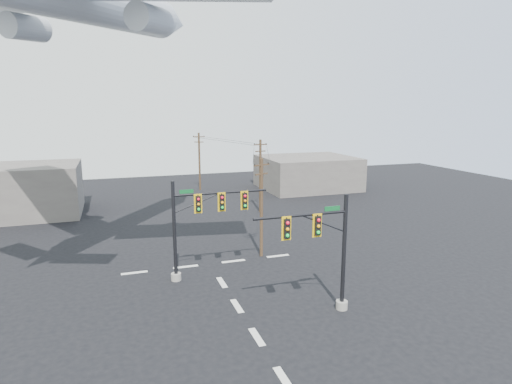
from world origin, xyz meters
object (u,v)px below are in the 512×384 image
object	(u,v)px
signal_mast_near	(326,252)
airliner	(86,1)
utility_pole_b	(260,175)
utility_pole_c	(199,160)
utility_pole_a	(261,206)
signal_mast_far	(199,223)

from	to	relation	value
signal_mast_near	airliner	xyz separation A→B (m)	(-13.06, 11.48, 15.92)
signal_mast_near	utility_pole_b	distance (m)	26.54
utility_pole_b	utility_pole_c	distance (m)	16.97
utility_pole_a	signal_mast_near	bearing A→B (deg)	-111.37
signal_mast_near	utility_pole_b	size ratio (longest dim) A/B	0.85
signal_mast_far	utility_pole_a	distance (m)	6.72
signal_mast_far	utility_pole_b	world-z (taller)	utility_pole_b
utility_pole_a	airliner	world-z (taller)	airliner
signal_mast_near	utility_pole_b	xyz separation A→B (m)	(4.82, 26.09, 0.66)
signal_mast_near	utility_pole_b	bearing A→B (deg)	79.53
utility_pole_a	airliner	distance (m)	20.03
signal_mast_near	utility_pole_a	size ratio (longest dim) A/B	0.88
utility_pole_c	signal_mast_near	bearing A→B (deg)	-68.80
signal_mast_far	airliner	size ratio (longest dim) A/B	0.28
airliner	signal_mast_near	bearing A→B (deg)	-95.67
signal_mast_far	utility_pole_c	bearing A→B (deg)	78.65
signal_mast_far	airliner	xyz separation A→B (m)	(-6.75, 3.48, 15.65)
utility_pole_b	airliner	world-z (taller)	airliner
signal_mast_near	utility_pole_b	world-z (taller)	utility_pole_b
signal_mast_near	utility_pole_c	size ratio (longest dim) A/B	0.85
signal_mast_far	utility_pole_a	size ratio (longest dim) A/B	0.88
signal_mast_near	airliner	world-z (taller)	airliner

